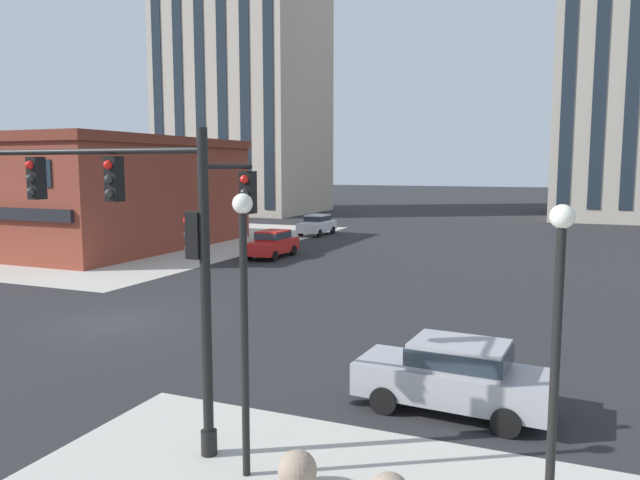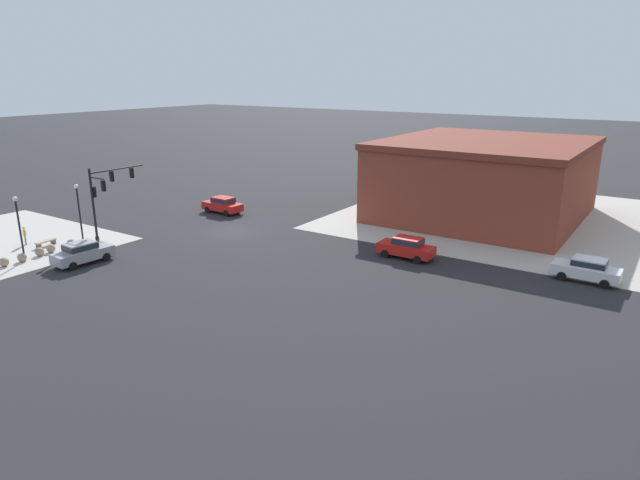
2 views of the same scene
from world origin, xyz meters
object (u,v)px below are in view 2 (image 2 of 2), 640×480
object	(u,v)px
bollard_sphere_curb_d	(22,257)
street_lamp_corner_near	(79,207)
traffic_signal_main	(104,192)
bollard_sphere_curb_c	(40,252)
bollard_sphere_curb_b	(51,248)
street_lamp_mid_sidewalk	(19,221)
car_main_northbound_far	(407,247)
bench_near_signal	(46,242)
car_main_southbound_far	(587,269)
car_main_southbound_near	(223,204)
car_main_northbound_near	(82,252)
bollard_sphere_curb_e	(4,262)
pedestrian_near_bench	(25,235)
bollard_sphere_curb_a	(71,243)

from	to	relation	value
bollard_sphere_curb_d	street_lamp_corner_near	xyz separation A→B (m)	(-5.34, -0.13, 2.92)
traffic_signal_main	bollard_sphere_curb_c	distance (m)	7.10
bollard_sphere_curb_b	bollard_sphere_curb_c	bearing A→B (deg)	6.77
street_lamp_mid_sidewalk	car_main_northbound_far	bearing A→B (deg)	125.33
bench_near_signal	street_lamp_mid_sidewalk	world-z (taller)	street_lamp_mid_sidewalk
bollard_sphere_curb_b	car_main_southbound_far	world-z (taller)	car_main_southbound_far
bollard_sphere_curb_c	traffic_signal_main	bearing A→B (deg)	173.04
bollard_sphere_curb_c	car_main_southbound_near	xyz separation A→B (m)	(-18.60, 2.25, 0.57)
bollard_sphere_curb_d	street_lamp_corner_near	distance (m)	6.09
bollard_sphere_curb_b	car_main_southbound_far	size ratio (longest dim) A/B	0.16
car_main_northbound_near	traffic_signal_main	bearing A→B (deg)	-143.35
bollard_sphere_curb_e	pedestrian_near_bench	bearing A→B (deg)	-134.07
bollard_sphere_curb_a	car_main_northbound_far	distance (m)	27.69
street_lamp_corner_near	street_lamp_mid_sidewalk	world-z (taller)	street_lamp_corner_near
bollard_sphere_curb_d	street_lamp_corner_near	bearing A→B (deg)	-178.57
bollard_sphere_curb_a	street_lamp_mid_sidewalk	distance (m)	5.04
pedestrian_near_bench	street_lamp_mid_sidewalk	bearing A→B (deg)	59.71
bollard_sphere_curb_b	car_main_northbound_far	distance (m)	28.66
car_main_northbound_far	street_lamp_mid_sidewalk	bearing A→B (deg)	-54.67
pedestrian_near_bench	car_main_northbound_near	xyz separation A→B (m)	(0.23, 8.41, 0.03)
traffic_signal_main	car_main_southbound_far	distance (m)	38.49
bollard_sphere_curb_e	car_main_southbound_near	world-z (taller)	car_main_southbound_near
traffic_signal_main	bollard_sphere_curb_c	world-z (taller)	traffic_signal_main
bollard_sphere_curb_b	bench_near_signal	xyz separation A→B (m)	(-0.73, -1.93, -0.02)
traffic_signal_main	bollard_sphere_curb_a	world-z (taller)	traffic_signal_main
traffic_signal_main	bollard_sphere_curb_b	world-z (taller)	traffic_signal_main
bollard_sphere_curb_c	car_main_southbound_near	distance (m)	18.74
bollard_sphere_curb_d	street_lamp_mid_sidewalk	bearing A→B (deg)	157.14
bollard_sphere_curb_b	bench_near_signal	bearing A→B (deg)	-110.66
bollard_sphere_curb_e	bollard_sphere_curb_a	bearing A→B (deg)	-178.36
pedestrian_near_bench	bollard_sphere_curb_a	bearing A→B (deg)	113.34
street_lamp_corner_near	car_main_southbound_far	bearing A→B (deg)	111.06
bollard_sphere_curb_c	car_main_northbound_near	size ratio (longest dim) A/B	0.15
bollard_sphere_curb_d	car_main_northbound_far	bearing A→B (deg)	125.49
car_main_southbound_near	traffic_signal_main	bearing A→B (deg)	-6.87
bollard_sphere_curb_a	pedestrian_near_bench	bearing A→B (deg)	-66.66
bench_near_signal	street_lamp_corner_near	bearing A→B (deg)	133.75
traffic_signal_main	bollard_sphere_curb_e	distance (m)	9.64
traffic_signal_main	pedestrian_near_bench	distance (m)	7.49
bench_near_signal	pedestrian_near_bench	xyz separation A→B (m)	(0.70, -1.84, 0.56)
bollard_sphere_curb_e	street_lamp_mid_sidewalk	bearing A→B (deg)	176.13
bollard_sphere_curb_c	car_main_northbound_far	xyz separation A→B (m)	(-15.74, 24.47, 0.57)
bollard_sphere_curb_d	bench_near_signal	world-z (taller)	bollard_sphere_curb_d
car_main_southbound_far	street_lamp_corner_near	bearing A→B (deg)	-68.94
car_main_northbound_near	car_main_northbound_far	world-z (taller)	same
street_lamp_corner_near	street_lamp_mid_sidewalk	size ratio (longest dim) A/B	1.02
bench_near_signal	bollard_sphere_curb_a	bearing A→B (deg)	115.49
bench_near_signal	car_main_northbound_near	size ratio (longest dim) A/B	0.41
street_lamp_mid_sidewalk	car_main_southbound_near	bearing A→B (deg)	174.40
bollard_sphere_curb_c	car_main_southbound_near	bearing A→B (deg)	173.10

